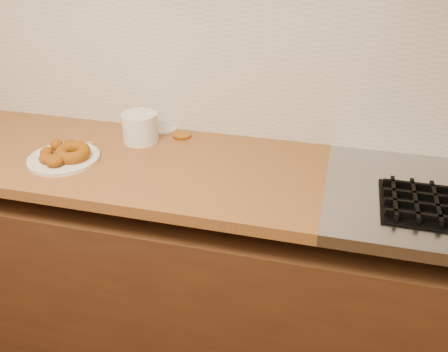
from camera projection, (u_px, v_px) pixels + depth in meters
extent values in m
cube|color=#BEAA8D|center=(205.00, 16.00, 1.72)|extent=(4.00, 0.02, 2.70)
cube|color=#4B2C16|center=(188.00, 275.00, 1.93)|extent=(3.60, 0.60, 0.77)
cube|color=#935E30|center=(24.00, 149.00, 1.83)|extent=(2.30, 0.62, 0.04)
cube|color=beige|center=(205.00, 58.00, 1.79)|extent=(3.60, 0.02, 0.60)
cube|color=black|center=(424.00, 205.00, 1.44)|extent=(0.26, 0.26, 0.01)
cube|color=black|center=(394.00, 197.00, 1.45)|extent=(0.01, 0.24, 0.02)
cube|color=black|center=(429.00, 217.00, 1.35)|extent=(0.24, 0.01, 0.02)
cube|color=black|center=(415.00, 200.00, 1.44)|extent=(0.01, 0.24, 0.02)
cube|color=black|center=(426.00, 206.00, 1.40)|extent=(0.24, 0.01, 0.02)
cube|color=black|center=(436.00, 203.00, 1.42)|extent=(0.01, 0.24, 0.02)
cube|color=black|center=(424.00, 196.00, 1.45)|extent=(0.24, 0.01, 0.02)
cube|color=black|center=(422.00, 187.00, 1.50)|extent=(0.24, 0.01, 0.02)
cylinder|color=silver|center=(64.00, 158.00, 1.70)|extent=(0.25, 0.25, 0.01)
torus|color=#874B08|center=(73.00, 152.00, 1.68)|extent=(0.15, 0.16, 0.06)
ellipsoid|color=#874B08|center=(57.00, 145.00, 1.73)|extent=(0.05, 0.06, 0.04)
ellipsoid|color=#874B08|center=(46.00, 152.00, 1.70)|extent=(0.05, 0.06, 0.03)
ellipsoid|color=#874B08|center=(46.00, 158.00, 1.65)|extent=(0.06, 0.06, 0.03)
ellipsoid|color=#874B08|center=(54.00, 161.00, 1.62)|extent=(0.08, 0.07, 0.04)
ellipsoid|color=#874B08|center=(71.00, 144.00, 1.75)|extent=(0.05, 0.04, 0.03)
cylinder|color=white|center=(140.00, 128.00, 1.82)|extent=(0.16, 0.16, 0.11)
cylinder|color=silver|center=(163.00, 128.00, 1.95)|extent=(0.15, 0.15, 0.01)
cylinder|color=#B77123|center=(182.00, 136.00, 1.88)|extent=(0.09, 0.09, 0.01)
cube|color=tan|center=(70.00, 147.00, 1.79)|extent=(0.15, 0.11, 0.01)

